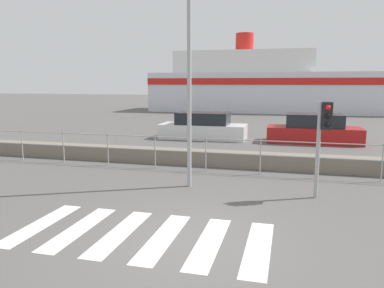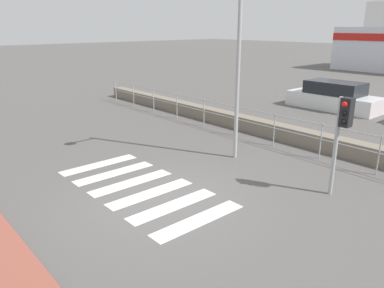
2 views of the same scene
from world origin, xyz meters
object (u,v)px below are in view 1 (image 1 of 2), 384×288
(traffic_light_far, at_px, (324,128))
(streetlamp, at_px, (187,58))
(parked_car_red, at_px, (314,130))
(ferry_boat, at_px, (267,86))
(parked_car_white, at_px, (203,127))

(traffic_light_far, height_order, streetlamp, streetlamp)
(streetlamp, bearing_deg, parked_car_red, 67.43)
(ferry_boat, relative_size, parked_car_red, 5.48)
(parked_car_white, bearing_deg, ferry_boat, 84.12)
(streetlamp, distance_m, parked_car_red, 10.58)
(parked_car_white, distance_m, parked_car_red, 5.59)
(traffic_light_far, xyz_separation_m, streetlamp, (-3.53, -0.01, 1.77))
(ferry_boat, xyz_separation_m, parked_car_red, (3.54, -19.92, -1.98))
(traffic_light_far, relative_size, parked_car_red, 0.55)
(traffic_light_far, relative_size, ferry_boat, 0.10)
(streetlamp, relative_size, ferry_boat, 0.23)
(streetlamp, distance_m, parked_car_white, 9.99)
(parked_car_white, bearing_deg, parked_car_red, 0.00)
(streetlamp, relative_size, parked_car_white, 1.27)
(streetlamp, height_order, ferry_boat, ferry_boat)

